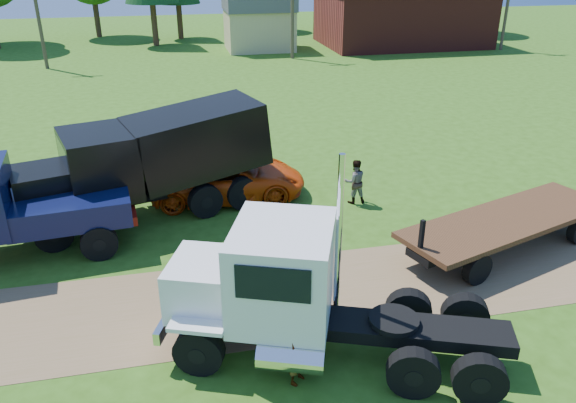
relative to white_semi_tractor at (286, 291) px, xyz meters
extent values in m
plane|color=#2C5011|center=(2.65, 2.21, -1.69)|extent=(140.00, 140.00, 0.00)
cube|color=brown|center=(2.65, 2.21, -1.68)|extent=(120.00, 4.20, 0.01)
cube|color=black|center=(1.18, -0.42, -0.83)|extent=(7.88, 3.83, 0.32)
cylinder|color=black|center=(-2.14, -0.38, -1.10)|extent=(1.24, 0.77, 1.18)
cylinder|color=black|center=(-2.14, -0.38, -1.10)|extent=(0.53, 0.52, 0.41)
cylinder|color=black|center=(-1.32, 1.76, -1.10)|extent=(1.24, 0.77, 1.18)
cylinder|color=black|center=(-1.32, 1.76, -1.10)|extent=(0.53, 0.52, 0.41)
cylinder|color=black|center=(2.37, -2.11, -1.10)|extent=(1.24, 0.77, 1.18)
cylinder|color=black|center=(2.37, -2.11, -1.10)|extent=(0.53, 0.52, 0.41)
cylinder|color=black|center=(3.19, 0.04, -1.10)|extent=(1.24, 0.77, 1.18)
cylinder|color=black|center=(3.19, 0.04, -1.10)|extent=(0.53, 0.52, 0.41)
cylinder|color=black|center=(3.67, -2.61, -1.10)|extent=(1.24, 0.77, 1.18)
cylinder|color=black|center=(3.67, -2.61, -1.10)|extent=(0.53, 0.52, 0.41)
cylinder|color=black|center=(4.50, -0.46, -1.10)|extent=(1.24, 0.77, 1.18)
cylinder|color=black|center=(4.50, -0.46, -1.10)|extent=(0.53, 0.52, 0.41)
cube|color=silver|center=(-1.68, 0.67, -0.02)|extent=(2.46, 2.39, 1.29)
cube|color=silver|center=(-2.58, 1.02, -0.08)|extent=(0.66, 1.53, 1.07)
cube|color=silver|center=(-2.63, 1.04, -0.83)|extent=(1.03, 2.36, 0.32)
cube|color=silver|center=(-0.07, 0.06, 0.51)|extent=(3.03, 3.21, 2.25)
cube|color=black|center=(-1.11, 0.45, 1.00)|extent=(0.82, 2.02, 0.91)
cube|color=black|center=(-0.54, -1.15, 1.00)|extent=(1.52, 0.62, 0.80)
cube|color=black|center=(0.39, 1.27, 1.00)|extent=(1.52, 0.62, 0.80)
cube|color=silver|center=(-2.14, -0.38, -0.40)|extent=(1.38, 0.91, 0.11)
cube|color=silver|center=(-1.32, 1.76, -0.40)|extent=(1.38, 0.91, 0.11)
cylinder|color=silver|center=(-0.17, -1.23, -0.93)|extent=(1.63, 1.14, 0.64)
cylinder|color=silver|center=(1.29, 0.17, 0.78)|extent=(0.19, 0.19, 4.94)
cylinder|color=black|center=(2.38, -0.88, -0.58)|extent=(1.52, 1.52, 0.13)
cube|color=black|center=(-3.36, 8.45, -0.79)|extent=(8.97, 3.55, 0.34)
cylinder|color=black|center=(-6.28, 6.39, -1.07)|extent=(1.30, 0.72, 1.24)
cylinder|color=black|center=(-6.28, 6.39, -1.07)|extent=(0.53, 0.52, 0.43)
cylinder|color=black|center=(-6.93, 8.66, -1.07)|extent=(1.30, 0.72, 1.24)
cylinder|color=black|center=(-6.93, 8.66, -1.07)|extent=(0.53, 0.52, 0.43)
cylinder|color=black|center=(-1.30, 7.81, -1.07)|extent=(1.30, 0.72, 1.24)
cylinder|color=black|center=(-1.30, 7.81, -1.07)|extent=(0.53, 0.52, 0.43)
cylinder|color=black|center=(-1.95, 10.08, -1.07)|extent=(1.30, 0.72, 1.24)
cylinder|color=black|center=(-1.95, 10.08, -1.07)|extent=(0.53, 0.52, 0.43)
cylinder|color=black|center=(0.11, 8.21, -1.07)|extent=(1.30, 0.72, 1.24)
cylinder|color=black|center=(0.11, 8.21, -1.07)|extent=(0.53, 0.52, 0.43)
cylinder|color=black|center=(-0.54, 10.48, -1.07)|extent=(1.30, 0.72, 1.24)
cylinder|color=black|center=(-0.54, 10.48, -1.07)|extent=(0.53, 0.52, 0.43)
cube|color=black|center=(-6.49, 7.55, 0.06)|extent=(2.47, 2.40, 1.35)
cube|color=silver|center=(-7.47, 7.27, 0.00)|extent=(0.55, 1.65, 1.13)
cube|color=black|center=(-4.76, 8.05, 0.57)|extent=(2.91, 3.21, 2.25)
cube|color=black|center=(-5.82, 7.74, 1.07)|extent=(0.67, 2.18, 0.90)
cube|color=black|center=(-1.41, 9.00, 0.85)|extent=(5.49, 3.95, 2.73)
cube|color=#98150B|center=(-7.30, 6.33, -0.85)|extent=(7.37, 1.79, 0.31)
cylinder|color=black|center=(-4.80, 5.49, -1.11)|extent=(1.18, 0.48, 1.15)
cylinder|color=black|center=(-4.80, 5.49, -1.11)|extent=(0.44, 0.43, 0.40)
cylinder|color=black|center=(-5.03, 7.67, -1.11)|extent=(1.18, 0.48, 1.15)
cylinder|color=black|center=(-5.03, 7.67, -1.11)|extent=(0.44, 0.43, 0.40)
cube|color=black|center=(-5.64, 6.50, -0.28)|extent=(3.88, 2.76, 0.83)
imported|color=#DD460A|center=(-0.30, 9.33, -0.85)|extent=(6.12, 3.06, 1.66)
cube|color=#352011|center=(8.02, 3.38, -0.67)|extent=(8.06, 4.63, 0.17)
cube|color=black|center=(8.02, 3.38, -0.91)|extent=(7.63, 3.34, 0.24)
cylinder|color=black|center=(6.05, 1.66, -1.20)|extent=(1.01, 0.58, 0.97)
cylinder|color=black|center=(5.41, 3.58, -1.20)|extent=(1.01, 0.58, 0.97)
cylinder|color=black|center=(9.99, 5.10, -1.20)|extent=(1.01, 0.58, 0.97)
cube|color=black|center=(4.45, 2.19, -0.19)|extent=(0.15, 0.15, 0.97)
imported|color=#999999|center=(0.00, -1.17, -0.90)|extent=(0.66, 0.67, 1.56)
imported|color=#999999|center=(4.37, 7.82, -0.82)|extent=(0.85, 0.66, 1.74)
cube|color=maroon|center=(20.65, 42.21, 0.81)|extent=(15.00, 10.00, 5.00)
cube|color=tan|center=(6.65, 42.21, 0.11)|extent=(6.00, 5.00, 3.60)
cube|color=#505155|center=(6.65, 42.21, 2.41)|extent=(6.20, 5.40, 1.20)
cylinder|color=#473728|center=(-11.35, 37.21, 2.81)|extent=(0.28, 0.28, 9.00)
cylinder|color=#473728|center=(8.65, 37.21, 2.81)|extent=(0.28, 0.28, 9.00)
cylinder|color=#342615|center=(-8.67, 53.64, 0.08)|extent=(0.56, 0.56, 3.53)
cylinder|color=#342615|center=(-0.23, 50.51, 0.08)|extent=(0.56, 0.56, 3.53)
cylinder|color=#342615|center=(9.19, 54.76, -0.26)|extent=(0.56, 0.56, 2.84)
cylinder|color=#342615|center=(16.92, 51.62, -0.12)|extent=(0.56, 0.56, 3.12)
cylinder|color=#342615|center=(29.30, 48.94, 0.26)|extent=(0.56, 0.56, 3.89)
cylinder|color=#342615|center=(-2.79, 46.70, 0.31)|extent=(0.56, 0.56, 4.00)
cylinder|color=#342615|center=(24.13, 54.01, 0.26)|extent=(0.56, 0.56, 3.89)
camera|label=1|loc=(-2.35, -10.81, 7.42)|focal=35.00mm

